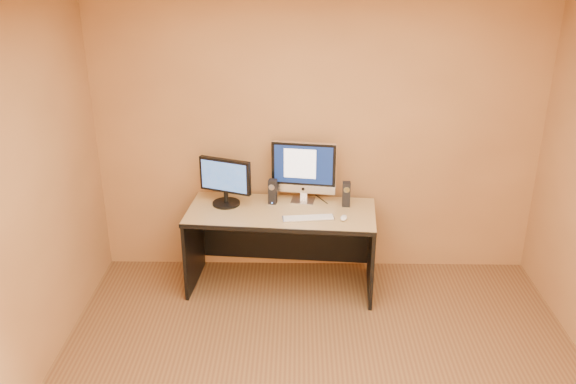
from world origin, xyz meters
name	(u,v)px	position (x,y,z in m)	size (l,w,h in m)	color
walls	(327,239)	(0.00, 0.00, 1.30)	(4.00, 4.00, 2.60)	#AC7845
ceiling	(334,11)	(0.00, 0.00, 2.60)	(4.00, 4.00, 0.00)	white
desk	(281,249)	(-0.32, 1.58, 0.38)	(1.62, 0.71, 0.75)	tan
imac	(303,172)	(-0.13, 1.80, 1.03)	(0.58, 0.21, 0.56)	silver
second_monitor	(225,182)	(-0.81, 1.71, 0.96)	(0.49, 0.24, 0.43)	black
speaker_left	(273,192)	(-0.40, 1.75, 0.86)	(0.07, 0.07, 0.22)	black
speaker_right	(346,194)	(0.25, 1.70, 0.86)	(0.07, 0.07, 0.22)	black
keyboard	(308,218)	(-0.08, 1.42, 0.76)	(0.44, 0.12, 0.02)	silver
mouse	(344,218)	(0.21, 1.41, 0.77)	(0.06, 0.10, 0.04)	white
cable_a	(321,199)	(0.04, 1.83, 0.75)	(0.01, 0.01, 0.22)	black
cable_b	(302,197)	(-0.13, 1.87, 0.75)	(0.01, 0.01, 0.18)	black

